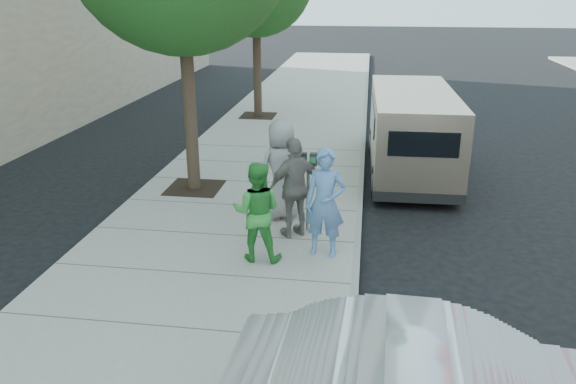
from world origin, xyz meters
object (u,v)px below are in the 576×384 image
object	(u,v)px
person_striped_polo	(295,188)
person_gray_shirt	(282,170)
parking_meter	(308,175)
person_officer	(325,203)
person_green_shirt	(257,212)
van	(411,130)

from	to	relation	value
person_striped_polo	person_gray_shirt	bearing A→B (deg)	-101.10
parking_meter	person_officer	world-z (taller)	person_officer
person_officer	person_green_shirt	bearing A→B (deg)	-158.01
parking_meter	person_officer	bearing A→B (deg)	-66.18
person_gray_shirt	person_green_shirt	bearing A→B (deg)	53.01
person_officer	person_gray_shirt	distance (m)	1.80
person_gray_shirt	person_striped_polo	size ratio (longest dim) A/B	1.06
person_gray_shirt	van	bearing A→B (deg)	-159.41
parking_meter	person_green_shirt	world-z (taller)	person_green_shirt
person_green_shirt	person_striped_polo	bearing A→B (deg)	-116.43
person_green_shirt	person_striped_polo	world-z (taller)	person_striped_polo
person_green_shirt	person_gray_shirt	bearing A→B (deg)	-94.26
van	person_officer	size ratio (longest dim) A/B	3.05
van	person_striped_polo	distance (m)	5.05
van	person_officer	bearing A→B (deg)	-109.56
van	person_gray_shirt	bearing A→B (deg)	-127.49
parking_meter	person_gray_shirt	bearing A→B (deg)	135.56
person_green_shirt	person_gray_shirt	world-z (taller)	person_gray_shirt
person_gray_shirt	person_striped_polo	xyz separation A→B (m)	(0.37, -0.84, -0.06)
person_gray_shirt	person_striped_polo	distance (m)	0.92
van	person_gray_shirt	size ratio (longest dim) A/B	2.89
van	person_striped_polo	size ratio (longest dim) A/B	3.07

